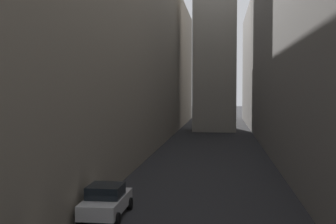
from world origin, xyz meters
TOP-DOWN VIEW (x-y plane):
  - ground_plane at (0.00, 48.00)m, footprint 264.00×264.00m
  - building_block_left at (-11.04, 50.00)m, footprint 11.08×108.00m
  - building_block_right at (11.52, 50.00)m, footprint 12.04×108.00m
  - parked_car_left_far at (-4.40, 26.74)m, footprint 1.97×4.14m

SIDE VIEW (x-z plane):
  - ground_plane at x=0.00m, z-range 0.00..0.00m
  - parked_car_left_far at x=-4.40m, z-range 0.00..1.59m
  - building_block_right at x=11.52m, z-range 0.00..20.60m
  - building_block_left at x=-11.04m, z-range 0.00..21.51m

